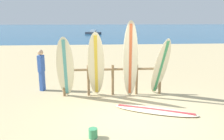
{
  "coord_description": "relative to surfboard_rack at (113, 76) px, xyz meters",
  "views": [
    {
      "loc": [
        -1.14,
        -5.76,
        2.62
      ],
      "look_at": [
        -0.48,
        2.3,
        0.82
      ],
      "focal_mm": 37.26,
      "sensor_mm": 36.0,
      "label": 1
    }
  ],
  "objects": [
    {
      "name": "surfboard_rack",
      "position": [
        0.0,
        0.0,
        0.0
      ],
      "size": [
        3.45,
        0.09,
        1.07
      ],
      "color": "olive",
      "rests_on": "ground"
    },
    {
      "name": "small_boat_offshore",
      "position": [
        -0.59,
        32.05,
        -0.41
      ],
      "size": [
        2.76,
        1.96,
        0.71
      ],
      "color": "#333842",
      "rests_on": "ocean_water"
    },
    {
      "name": "surfboard_leaning_center_left",
      "position": [
        0.54,
        -0.39,
        0.63
      ],
      "size": [
        0.58,
        0.7,
        2.58
      ],
      "color": "beige",
      "rests_on": "ground"
    },
    {
      "name": "surfboard_leaning_left",
      "position": [
        -0.57,
        -0.38,
        0.46
      ],
      "size": [
        0.58,
        1.13,
        2.25
      ],
      "color": "beige",
      "rests_on": "ground"
    },
    {
      "name": "surfboard_leaning_far_left",
      "position": [
        -1.57,
        -0.28,
        0.39
      ],
      "size": [
        0.6,
        0.84,
        2.1
      ],
      "color": "beige",
      "rests_on": "ground"
    },
    {
      "name": "surfboard_leaning_center",
      "position": [
        1.59,
        -0.29,
        0.35
      ],
      "size": [
        0.66,
        1.02,
        2.03
      ],
      "color": "beige",
      "rests_on": "ground"
    },
    {
      "name": "ocean_water",
      "position": [
        0.48,
        56.0,
        -0.66
      ],
      "size": [
        120.0,
        80.0,
        0.01
      ],
      "primitive_type": "cube",
      "color": "#1E5984",
      "rests_on": "ground"
    },
    {
      "name": "sand_bucket",
      "position": [
        -0.69,
        -2.97,
        -0.55
      ],
      "size": [
        0.2,
        0.2,
        0.22
      ],
      "primitive_type": "cylinder",
      "color": "#388C59",
      "rests_on": "ground"
    },
    {
      "name": "ground_plane",
      "position": [
        0.48,
        -2.0,
        -0.66
      ],
      "size": [
        120.0,
        120.0,
        0.0
      ],
      "primitive_type": "plane",
      "color": "tan"
    },
    {
      "name": "beachgoer_standing",
      "position": [
        -2.56,
        0.72,
        0.18
      ],
      "size": [
        0.24,
        0.29,
        1.53
      ],
      "color": "#3359B2",
      "rests_on": "ground"
    },
    {
      "name": "surfboard_lying_on_sand",
      "position": [
        1.09,
        -1.61,
        -0.63
      ],
      "size": [
        2.41,
        1.46,
        0.08
      ],
      "color": "beige",
      "rests_on": "ground"
    }
  ]
}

